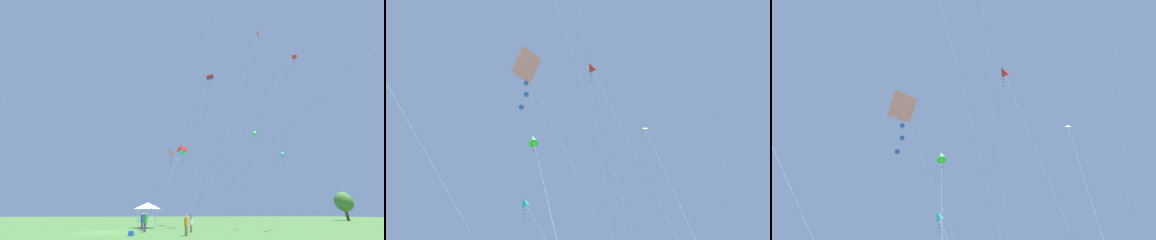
# 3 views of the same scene
# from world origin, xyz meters

# --- Properties ---
(ground_plane) EXTENTS (220.00, 220.00, 0.00)m
(ground_plane) POSITION_xyz_m (0.00, 0.00, 0.00)
(ground_plane) COLOR #427033
(tree_near_right) EXTENTS (4.69, 4.23, 7.08)m
(tree_near_right) POSITION_xyz_m (-29.09, 54.30, 4.58)
(tree_near_right) COLOR brown
(tree_near_right) RESTS_ON ground
(festival_tent) EXTENTS (2.58, 2.58, 3.15)m
(festival_tent) POSITION_xyz_m (-6.13, 3.99, 2.73)
(festival_tent) COLOR #B7B7BC
(festival_tent) RESTS_ON ground
(cooler_box) EXTENTS (0.66, 0.43, 0.39)m
(cooler_box) POSITION_xyz_m (4.20, 3.29, 0.20)
(cooler_box) COLOR blue
(cooler_box) RESTS_ON ground
(person_green_shirt) EXTENTS (0.44, 0.44, 1.86)m
(person_green_shirt) POSITION_xyz_m (0.43, 4.20, 1.00)
(person_green_shirt) COLOR #473860
(person_green_shirt) RESTS_ON ground
(person_white_shirt) EXTENTS (0.35, 0.35, 1.69)m
(person_white_shirt) POSITION_xyz_m (1.29, 8.97, 0.82)
(person_white_shirt) COLOR brown
(person_white_shirt) RESTS_ON ground
(person_blue_shirt) EXTENTS (0.44, 0.44, 1.85)m
(person_blue_shirt) POSITION_xyz_m (-2.18, 3.71, 1.00)
(person_blue_shirt) COLOR #473860
(person_blue_shirt) RESTS_ON ground
(person_orange_shirt) EXTENTS (0.39, 0.39, 1.89)m
(person_orange_shirt) POSITION_xyz_m (4.91, 8.05, 0.92)
(person_orange_shirt) COLOR brown
(person_orange_shirt) RESTS_ON ground
(kite_pink_delta_1) EXTENTS (4.20, 2.88, 10.01)m
(kite_pink_delta_1) POSITION_xyz_m (-3.41, 6.79, 9.43)
(kite_pink_delta_1) COLOR silver
(kite_pink_delta_1) RESTS_ON ground
(kite_red_box_2) EXTENTS (7.86, 5.74, 12.28)m
(kite_red_box_2) POSITION_xyz_m (-9.41, 8.86, 11.57)
(kite_red_box_2) COLOR silver
(kite_red_box_2) RESTS_ON ground
(kite_cyan_diamond_3) EXTENTS (1.15, 13.17, 9.51)m
(kite_cyan_diamond_3) POSITION_xyz_m (0.08, 21.25, 9.08)
(kite_cyan_diamond_3) COLOR silver
(kite_cyan_diamond_3) RESTS_ON ground
(kite_green_diamond_4) EXTENTS (2.44, 15.38, 12.49)m
(kite_green_diamond_4) POSITION_xyz_m (-0.33, 18.02, 11.98)
(kite_green_diamond_4) COLOR silver
(kite_green_diamond_4) RESTS_ON ground
(kite_red_diamond_5) EXTENTS (1.04, 14.47, 21.55)m
(kite_red_diamond_5) POSITION_xyz_m (5.16, 22.10, 20.99)
(kite_red_diamond_5) COLOR silver
(kite_red_diamond_5) RESTS_ON ground
(kite_red_box_6) EXTENTS (3.13, 8.34, 22.26)m
(kite_red_box_6) POSITION_xyz_m (-2.08, 12.44, 21.64)
(kite_red_box_6) COLOR silver
(kite_red_box_6) RESTS_ON ground
(kite_pink_diamond_8) EXTENTS (1.80, 10.22, 28.19)m
(kite_pink_diamond_8) POSITION_xyz_m (2.59, 19.21, 27.59)
(kite_pink_diamond_8) COLOR silver
(kite_pink_diamond_8) RESTS_ON ground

